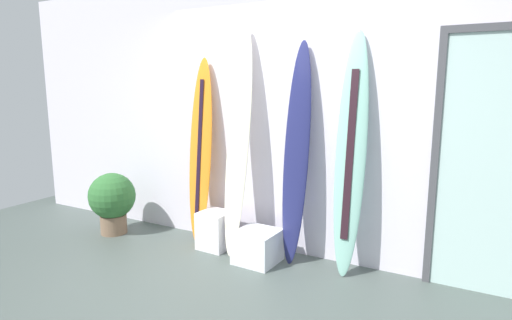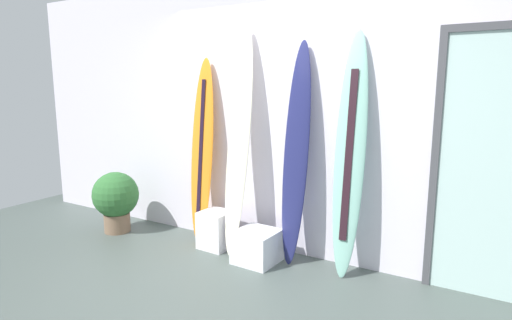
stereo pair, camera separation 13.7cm
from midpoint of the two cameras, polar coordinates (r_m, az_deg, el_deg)
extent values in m
cube|color=#49544F|center=(3.63, -5.22, -18.33)|extent=(8.00, 8.00, 0.04)
cube|color=silver|center=(4.32, 4.71, 6.01)|extent=(7.20, 0.20, 2.80)
ellipsoid|color=orange|center=(4.59, -6.43, 1.16)|extent=(0.28, 0.26, 1.99)
cube|color=black|center=(4.57, -6.62, 1.15)|extent=(0.05, 0.17, 1.53)
ellipsoid|color=#EDE8CC|center=(4.22, -1.42, 2.36)|extent=(0.25, 0.41, 2.27)
ellipsoid|color=navy|center=(4.00, 6.41, 0.74)|extent=(0.27, 0.31, 2.12)
cone|color=black|center=(4.18, 5.84, -11.24)|extent=(0.07, 0.08, 0.11)
ellipsoid|color=#86C0B0|center=(3.81, 13.57, 0.57)|extent=(0.28, 0.34, 2.19)
cube|color=black|center=(3.77, 13.41, 0.56)|extent=(0.07, 0.19, 1.49)
cone|color=black|center=(3.99, 12.74, -12.40)|extent=(0.07, 0.08, 0.11)
cube|color=silver|center=(4.19, 1.09, -11.58)|extent=(0.40, 0.40, 0.32)
cube|color=white|center=(4.54, -4.52, -9.34)|extent=(0.33, 0.33, 0.39)
cube|color=silver|center=(3.81, 32.16, -1.34)|extent=(1.04, 0.02, 2.11)
cube|color=#47474C|center=(3.83, 23.91, -0.59)|extent=(0.06, 0.06, 2.11)
cylinder|color=#7E624B|center=(5.26, -17.49, -8.01)|extent=(0.30, 0.30, 0.22)
sphere|color=#316A33|center=(5.17, -17.69, -4.47)|extent=(0.53, 0.53, 0.53)
camera|label=1|loc=(0.07, -89.05, 0.17)|focal=29.67mm
camera|label=2|loc=(0.07, 90.95, -0.17)|focal=29.67mm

